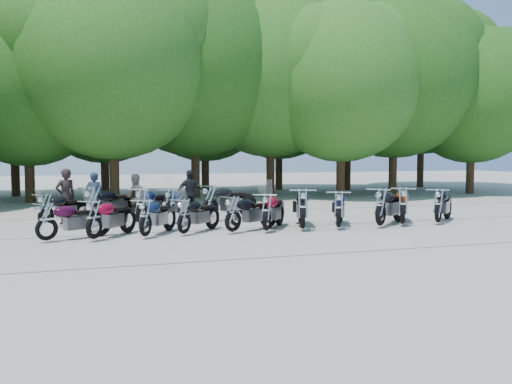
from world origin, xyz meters
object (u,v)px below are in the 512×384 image
object	(u,v)px
motorcycle_0	(46,220)
motorcycle_7	(339,208)
motorcycle_3	(184,215)
motorcycle_11	(46,209)
motorcycle_9	(403,204)
motorcycle_10	(439,204)
rider_1	(135,198)
motorcycle_13	(142,204)
motorcycle_1	(94,218)
rider_0	(66,196)
motorcycle_6	(303,207)
motorcycle_15	(210,201)
motorcycle_2	(145,216)
motorcycle_5	(267,210)
rider_3	(94,197)
motorcycle_14	(170,204)
motorcycle_8	(381,205)
motorcycle_4	(233,212)
rider_2	(190,194)
motorcycle_12	(93,204)

from	to	relation	value
motorcycle_0	motorcycle_7	bearing A→B (deg)	-118.49
motorcycle_3	motorcycle_11	bearing A→B (deg)	8.80
motorcycle_9	motorcycle_10	xyz separation A→B (m)	(1.30, -0.01, -0.04)
rider_1	motorcycle_13	bearing A→B (deg)	91.57
motorcycle_1	motorcycle_10	size ratio (longest dim) A/B	0.93
motorcycle_1	motorcycle_9	distance (m)	9.20
motorcycle_1	rider_0	distance (m)	3.94
motorcycle_6	motorcycle_10	xyz separation A→B (m)	(4.68, 0.01, -0.05)
motorcycle_6	motorcycle_7	bearing A→B (deg)	-161.91
motorcycle_3	motorcycle_15	xyz separation A→B (m)	(1.37, 2.68, 0.12)
motorcycle_2	motorcycle_3	world-z (taller)	motorcycle_2
motorcycle_0	motorcycle_7	size ratio (longest dim) A/B	0.88
motorcycle_5	rider_3	size ratio (longest dim) A/B	1.38
motorcycle_14	motorcycle_8	bearing A→B (deg)	-176.37
rider_1	motorcycle_9	bearing A→B (deg)	150.63
rider_0	motorcycle_3	bearing A→B (deg)	106.28
motorcycle_0	rider_1	size ratio (longest dim) A/B	1.30
rider_1	rider_0	bearing A→B (deg)	-6.33
motorcycle_0	motorcycle_9	size ratio (longest dim) A/B	0.84
motorcycle_5	rider_0	xyz separation A→B (m)	(-5.50, 3.82, 0.25)
motorcycle_7	motorcycle_6	bearing A→B (deg)	25.20
motorcycle_8	motorcycle_14	distance (m)	6.62
motorcycle_5	motorcycle_14	distance (m)	3.65
motorcycle_4	rider_3	xyz separation A→B (m)	(-3.63, 4.19, 0.22)
motorcycle_7	rider_1	size ratio (longest dim) A/B	1.48
rider_3	motorcycle_13	bearing A→B (deg)	143.36
motorcycle_4	rider_2	xyz separation A→B (m)	(-0.37, 4.34, 0.23)
motorcycle_5	motorcycle_14	world-z (taller)	motorcycle_14
motorcycle_7	motorcycle_13	bearing A→B (deg)	2.24
rider_2	motorcycle_6	bearing A→B (deg)	122.19
rider_3	motorcycle_11	bearing A→B (deg)	58.77
motorcycle_1	motorcycle_5	distance (m)	4.72
motorcycle_6	motorcycle_13	world-z (taller)	motorcycle_6
rider_1	motorcycle_3	bearing A→B (deg)	101.77
motorcycle_2	rider_3	size ratio (longest dim) A/B	1.29
motorcycle_13	rider_3	xyz separation A→B (m)	(-1.37, 1.68, 0.15)
motorcycle_6	motorcycle_10	size ratio (longest dim) A/B	1.08
motorcycle_5	motorcycle_10	xyz separation A→B (m)	(5.78, -0.00, 0.01)
motorcycle_0	motorcycle_9	bearing A→B (deg)	-117.75
motorcycle_14	rider_0	distance (m)	3.34
motorcycle_10	rider_3	size ratio (longest dim) A/B	1.41
motorcycle_12	motorcycle_14	bearing A→B (deg)	-132.26
motorcycle_14	rider_2	distance (m)	1.92
motorcycle_1	motorcycle_2	bearing A→B (deg)	-140.35
motorcycle_5	motorcycle_8	xyz separation A→B (m)	(3.62, -0.12, 0.05)
motorcycle_9	motorcycle_15	bearing A→B (deg)	3.77
motorcycle_5	rider_1	xyz separation A→B (m)	(-3.34, 3.73, 0.15)
motorcycle_12	motorcycle_7	bearing A→B (deg)	-154.42
rider_2	rider_1	bearing A→B (deg)	23.43
motorcycle_7	motorcycle_8	xyz separation A→B (m)	(1.39, -0.04, 0.03)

